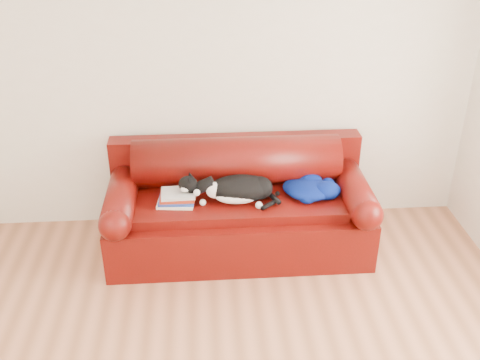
# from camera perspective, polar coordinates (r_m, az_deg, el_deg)

# --- Properties ---
(room_shell) EXTENTS (4.52, 4.02, 2.61)m
(room_shell) POSITION_cam_1_polar(r_m,az_deg,el_deg) (2.66, -0.28, 4.17)
(room_shell) COLOR beige
(room_shell) RESTS_ON ground
(sofa_base) EXTENTS (2.10, 0.90, 0.50)m
(sofa_base) POSITION_cam_1_polar(r_m,az_deg,el_deg) (4.65, -0.13, -4.33)
(sofa_base) COLOR #360C02
(sofa_base) RESTS_ON ground
(sofa_back) EXTENTS (2.10, 1.01, 0.88)m
(sofa_back) POSITION_cam_1_polar(r_m,az_deg,el_deg) (4.71, -0.34, 0.39)
(sofa_back) COLOR #360C02
(sofa_back) RESTS_ON ground
(book_stack) EXTENTS (0.30, 0.25, 0.10)m
(book_stack) POSITION_cam_1_polar(r_m,az_deg,el_deg) (4.41, -6.41, -1.79)
(book_stack) COLOR white
(book_stack) RESTS_ON sofa_base
(cat) EXTENTS (0.72, 0.31, 0.26)m
(cat) POSITION_cam_1_polar(r_m,az_deg,el_deg) (4.39, -0.08, -0.99)
(cat) COLOR black
(cat) RESTS_ON sofa_base
(blanket) EXTENTS (0.45, 0.36, 0.14)m
(blanket) POSITION_cam_1_polar(r_m,az_deg,el_deg) (4.52, 7.18, -0.83)
(blanket) COLOR #020C4C
(blanket) RESTS_ON sofa_base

